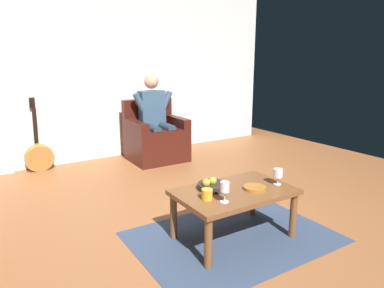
{
  "coord_description": "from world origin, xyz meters",
  "views": [
    {
      "loc": [
        1.75,
        2.22,
        1.53
      ],
      "look_at": [
        -0.38,
        -1.09,
        0.56
      ],
      "focal_mm": 33.11,
      "sensor_mm": 36.0,
      "label": 1
    }
  ],
  "objects_px": {
    "coffee_table": "(234,197)",
    "armchair": "(156,139)",
    "fruit_bowl": "(212,185)",
    "candle_jar": "(207,194)",
    "wine_glass_far": "(225,188)",
    "person_seated": "(155,115)",
    "wine_glass_near": "(278,174)",
    "decorative_dish": "(255,188)",
    "guitar": "(39,155)"
  },
  "relations": [
    {
      "from": "armchair",
      "to": "person_seated",
      "type": "xyz_separation_m",
      "value": [
        0.0,
        0.02,
        0.37
      ]
    },
    {
      "from": "person_seated",
      "to": "candle_jar",
      "type": "distance_m",
      "value": 2.7
    },
    {
      "from": "armchair",
      "to": "guitar",
      "type": "bearing_deg",
      "value": -11.35
    },
    {
      "from": "candle_jar",
      "to": "fruit_bowl",
      "type": "bearing_deg",
      "value": -135.66
    },
    {
      "from": "fruit_bowl",
      "to": "candle_jar",
      "type": "xyz_separation_m",
      "value": [
        0.16,
        0.16,
        0.01
      ]
    },
    {
      "from": "armchair",
      "to": "fruit_bowl",
      "type": "relative_size",
      "value": 3.58
    },
    {
      "from": "coffee_table",
      "to": "decorative_dish",
      "type": "xyz_separation_m",
      "value": [
        -0.16,
        0.08,
        0.07
      ]
    },
    {
      "from": "coffee_table",
      "to": "wine_glass_far",
      "type": "distance_m",
      "value": 0.33
    },
    {
      "from": "armchair",
      "to": "candle_jar",
      "type": "xyz_separation_m",
      "value": [
        0.86,
        2.57,
        0.16
      ]
    },
    {
      "from": "guitar",
      "to": "wine_glass_far",
      "type": "height_order",
      "value": "guitar"
    },
    {
      "from": "guitar",
      "to": "wine_glass_far",
      "type": "bearing_deg",
      "value": 105.17
    },
    {
      "from": "armchair",
      "to": "decorative_dish",
      "type": "bearing_deg",
      "value": 82.55
    },
    {
      "from": "guitar",
      "to": "wine_glass_far",
      "type": "distance_m",
      "value": 3.16
    },
    {
      "from": "coffee_table",
      "to": "candle_jar",
      "type": "relative_size",
      "value": 11.24
    },
    {
      "from": "coffee_table",
      "to": "fruit_bowl",
      "type": "distance_m",
      "value": 0.21
    },
    {
      "from": "person_seated",
      "to": "decorative_dish",
      "type": "height_order",
      "value": "person_seated"
    },
    {
      "from": "coffee_table",
      "to": "wine_glass_far",
      "type": "xyz_separation_m",
      "value": [
        0.23,
        0.16,
        0.17
      ]
    },
    {
      "from": "armchair",
      "to": "fruit_bowl",
      "type": "xyz_separation_m",
      "value": [
        0.7,
        2.41,
        0.15
      ]
    },
    {
      "from": "armchair",
      "to": "coffee_table",
      "type": "relative_size",
      "value": 0.9
    },
    {
      "from": "decorative_dish",
      "to": "armchair",
      "type": "bearing_deg",
      "value": -98.51
    },
    {
      "from": "person_seated",
      "to": "armchair",
      "type": "bearing_deg",
      "value": -90.0
    },
    {
      "from": "guitar",
      "to": "candle_jar",
      "type": "distance_m",
      "value": 3.02
    },
    {
      "from": "coffee_table",
      "to": "decorative_dish",
      "type": "height_order",
      "value": "decorative_dish"
    },
    {
      "from": "candle_jar",
      "to": "wine_glass_far",
      "type": "bearing_deg",
      "value": 124.9
    },
    {
      "from": "fruit_bowl",
      "to": "candle_jar",
      "type": "distance_m",
      "value": 0.23
    },
    {
      "from": "wine_glass_far",
      "to": "guitar",
      "type": "bearing_deg",
      "value": -74.83
    },
    {
      "from": "wine_glass_near",
      "to": "fruit_bowl",
      "type": "bearing_deg",
      "value": -21.41
    },
    {
      "from": "coffee_table",
      "to": "candle_jar",
      "type": "distance_m",
      "value": 0.33
    },
    {
      "from": "fruit_bowl",
      "to": "decorative_dish",
      "type": "bearing_deg",
      "value": 147.31
    },
    {
      "from": "wine_glass_far",
      "to": "fruit_bowl",
      "type": "height_order",
      "value": "wine_glass_far"
    },
    {
      "from": "guitar",
      "to": "person_seated",
      "type": "bearing_deg",
      "value": 166.97
    },
    {
      "from": "armchair",
      "to": "decorative_dish",
      "type": "xyz_separation_m",
      "value": [
        0.39,
        2.61,
        0.13
      ]
    },
    {
      "from": "armchair",
      "to": "guitar",
      "type": "distance_m",
      "value": 1.64
    },
    {
      "from": "guitar",
      "to": "fruit_bowl",
      "type": "bearing_deg",
      "value": 108.12
    },
    {
      "from": "candle_jar",
      "to": "wine_glass_near",
      "type": "bearing_deg",
      "value": 175.32
    },
    {
      "from": "wine_glass_near",
      "to": "wine_glass_far",
      "type": "xyz_separation_m",
      "value": [
        0.63,
        0.06,
        0.02
      ]
    },
    {
      "from": "armchair",
      "to": "decorative_dish",
      "type": "height_order",
      "value": "armchair"
    },
    {
      "from": "armchair",
      "to": "coffee_table",
      "type": "height_order",
      "value": "armchair"
    },
    {
      "from": "armchair",
      "to": "wine_glass_near",
      "type": "relative_size",
      "value": 6.35
    },
    {
      "from": "coffee_table",
      "to": "guitar",
      "type": "height_order",
      "value": "guitar"
    },
    {
      "from": "guitar",
      "to": "wine_glass_near",
      "type": "relative_size",
      "value": 7.08
    },
    {
      "from": "coffee_table",
      "to": "guitar",
      "type": "distance_m",
      "value": 3.07
    },
    {
      "from": "fruit_bowl",
      "to": "wine_glass_far",
      "type": "bearing_deg",
      "value": 73.81
    },
    {
      "from": "coffee_table",
      "to": "fruit_bowl",
      "type": "relative_size",
      "value": 3.95
    },
    {
      "from": "guitar",
      "to": "fruit_bowl",
      "type": "xyz_separation_m",
      "value": [
        -0.9,
        2.76,
        0.25
      ]
    },
    {
      "from": "wine_glass_near",
      "to": "fruit_bowl",
      "type": "xyz_separation_m",
      "value": [
        0.55,
        -0.22,
        -0.06
      ]
    },
    {
      "from": "coffee_table",
      "to": "armchair",
      "type": "bearing_deg",
      "value": -102.2
    },
    {
      "from": "wine_glass_far",
      "to": "armchair",
      "type": "bearing_deg",
      "value": -106.12
    },
    {
      "from": "decorative_dish",
      "to": "person_seated",
      "type": "bearing_deg",
      "value": -98.56
    },
    {
      "from": "decorative_dish",
      "to": "candle_jar",
      "type": "height_order",
      "value": "candle_jar"
    }
  ]
}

